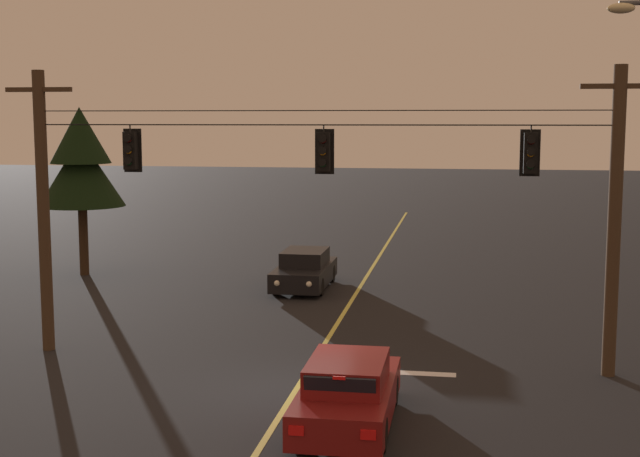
# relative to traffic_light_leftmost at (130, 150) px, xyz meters

# --- Properties ---
(ground_plane) EXTENTS (180.00, 180.00, 0.00)m
(ground_plane) POSITION_rel_traffic_light_leftmost_xyz_m (4.76, -2.45, -5.34)
(ground_plane) COLOR black
(lane_centre_stripe) EXTENTS (0.14, 60.00, 0.01)m
(lane_centre_stripe) POSITION_rel_traffic_light_leftmost_xyz_m (4.76, 6.02, -5.34)
(lane_centre_stripe) COLOR #D1C64C
(lane_centre_stripe) RESTS_ON ground
(stop_bar_paint) EXTENTS (3.40, 0.36, 0.01)m
(stop_bar_paint) POSITION_rel_traffic_light_leftmost_xyz_m (6.66, -0.58, -5.34)
(stop_bar_paint) COLOR silver
(stop_bar_paint) RESTS_ON ground
(signal_span_assembly) EXTENTS (16.23, 0.32, 7.40)m
(signal_span_assembly) POSITION_rel_traffic_light_leftmost_xyz_m (4.76, 0.02, -1.50)
(signal_span_assembly) COLOR #423021
(signal_span_assembly) RESTS_ON ground
(traffic_light_leftmost) EXTENTS (0.48, 0.41, 1.22)m
(traffic_light_leftmost) POSITION_rel_traffic_light_leftmost_xyz_m (0.00, 0.00, 0.00)
(traffic_light_leftmost) COLOR black
(traffic_light_left_inner) EXTENTS (0.48, 0.41, 1.22)m
(traffic_light_left_inner) POSITION_rel_traffic_light_leftmost_xyz_m (5.01, 0.00, 0.00)
(traffic_light_left_inner) COLOR black
(traffic_light_centre) EXTENTS (0.48, 0.41, 1.22)m
(traffic_light_centre) POSITION_rel_traffic_light_leftmost_xyz_m (9.99, 0.00, 0.00)
(traffic_light_centre) COLOR black
(car_waiting_near_lane) EXTENTS (1.80, 4.33, 1.39)m
(car_waiting_near_lane) POSITION_rel_traffic_light_leftmost_xyz_m (6.22, -4.37, -4.70)
(car_waiting_near_lane) COLOR maroon
(car_waiting_near_lane) RESTS_ON ground
(car_oncoming_lead) EXTENTS (1.80, 4.42, 1.39)m
(car_oncoming_lead) POSITION_rel_traffic_light_leftmost_xyz_m (2.76, 9.56, -4.70)
(car_oncoming_lead) COLOR black
(car_oncoming_lead) RESTS_ON ground
(tree_verge_near) EXTENTS (3.37, 3.37, 6.62)m
(tree_verge_near) POSITION_rel_traffic_light_leftmost_xyz_m (-6.36, 10.79, -0.88)
(tree_verge_near) COLOR #332316
(tree_verge_near) RESTS_ON ground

